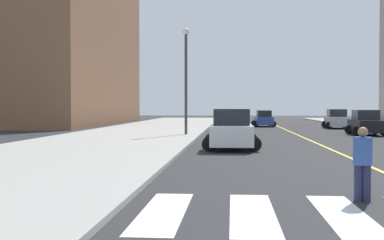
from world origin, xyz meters
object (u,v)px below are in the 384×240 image
car_silver_second (337,119)px  car_white_fourth (231,130)px  car_black_nearest (366,123)px  car_blue_fifth (264,119)px  pedestrian_crossing (363,161)px  street_lamp (186,72)px

car_silver_second → car_white_fourth: size_ratio=0.94×
car_black_nearest → car_silver_second: size_ratio=1.00×
car_blue_fifth → car_white_fourth: bearing=-99.1°
pedestrian_crossing → street_lamp: size_ratio=0.22×
car_white_fourth → car_blue_fifth: bearing=82.8°
car_silver_second → street_lamp: 19.77m
car_blue_fifth → street_lamp: (-6.64, -17.59, 3.80)m
car_white_fourth → pedestrian_crossing: bearing=-77.8°
car_blue_fifth → car_silver_second: bearing=-30.3°
car_black_nearest → car_blue_fifth: bearing=-64.5°
pedestrian_crossing → street_lamp: bearing=-64.7°
car_black_nearest → car_white_fourth: 16.53m
car_silver_second → car_blue_fifth: (-6.89, 3.68, -0.07)m
car_black_nearest → car_blue_fifth: car_black_nearest is taller
car_white_fourth → street_lamp: (-3.27, 10.37, 3.66)m
car_white_fourth → car_blue_fifth: car_white_fourth is taller
car_white_fourth → street_lamp: 11.47m
car_blue_fifth → street_lamp: 19.18m
car_silver_second → car_white_fourth: car_white_fourth is taller
car_white_fourth → street_lamp: bearing=107.2°
car_silver_second → pedestrian_crossing: (-7.30, -37.54, 0.05)m
pedestrian_crossing → car_white_fourth: bearing=-66.9°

